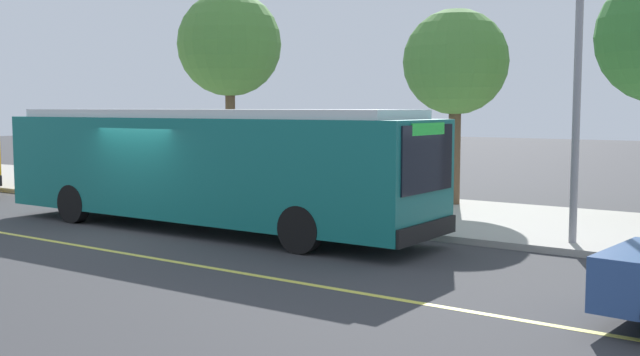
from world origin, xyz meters
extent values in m
plane|color=#38383A|center=(0.00, 0.00, 0.00)|extent=(120.00, 120.00, 0.00)
cube|color=#A8A399|center=(0.00, 6.00, 0.07)|extent=(44.00, 6.40, 0.15)
cube|color=#E0D64C|center=(0.00, -2.20, 0.00)|extent=(36.00, 0.14, 0.01)
cube|color=#146B66|center=(1.08, 1.00, 1.55)|extent=(12.03, 2.72, 2.40)
cube|color=silver|center=(1.08, 1.00, 2.85)|extent=(11.07, 2.45, 0.20)
cube|color=black|center=(7.09, 1.08, 1.98)|extent=(0.07, 2.17, 1.34)
cube|color=black|center=(1.06, 2.29, 1.84)|extent=(10.56, 0.19, 1.06)
cube|color=silver|center=(1.06, 2.29, 0.57)|extent=(11.40, 0.19, 0.28)
cube|color=#26D83F|center=(7.10, 1.08, 2.57)|extent=(0.05, 1.40, 0.24)
cube|color=black|center=(7.11, 1.08, 0.53)|extent=(0.11, 2.50, 0.36)
cylinder|color=black|center=(4.78, 2.21, 0.50)|extent=(1.00, 0.29, 1.00)
cylinder|color=black|center=(4.81, -0.10, 0.50)|extent=(1.00, 0.29, 1.00)
cylinder|color=black|center=(-2.53, 2.11, 0.50)|extent=(1.00, 0.29, 1.00)
cylinder|color=black|center=(-2.50, -0.20, 0.50)|extent=(1.00, 0.29, 1.00)
cylinder|color=#333338|center=(1.67, 6.54, 1.35)|extent=(0.10, 0.10, 2.40)
cylinder|color=#333338|center=(1.67, 5.24, 1.35)|extent=(0.10, 0.10, 2.40)
cylinder|color=#333338|center=(-0.93, 6.54, 1.35)|extent=(0.10, 0.10, 2.40)
cylinder|color=#333338|center=(-0.93, 5.24, 1.35)|extent=(0.10, 0.10, 2.40)
cube|color=#333338|center=(0.37, 5.89, 2.59)|extent=(2.90, 1.60, 0.08)
cube|color=#4C606B|center=(0.37, 6.54, 1.35)|extent=(2.47, 0.04, 2.16)
cube|color=navy|center=(-0.93, 5.89, 1.30)|extent=(0.06, 1.11, 1.82)
cube|color=brown|center=(0.40, 6.12, 0.60)|extent=(1.60, 0.44, 0.06)
cube|color=brown|center=(0.40, 6.36, 0.88)|extent=(1.60, 0.05, 0.44)
cube|color=#333338|center=(-0.32, 6.12, 0.38)|extent=(0.08, 0.40, 0.45)
cube|color=#333338|center=(1.12, 6.12, 0.38)|extent=(0.08, 0.40, 0.45)
cylinder|color=#333338|center=(2.69, 3.74, 1.55)|extent=(0.07, 0.07, 2.80)
cube|color=white|center=(2.69, 3.72, 2.65)|extent=(0.44, 0.03, 0.56)
cube|color=red|center=(2.69, 3.71, 2.65)|extent=(0.40, 0.01, 0.16)
cylinder|color=#282D47|center=(0.12, 4.77, 0.57)|extent=(0.14, 0.14, 0.85)
cylinder|color=#282D47|center=(0.12, 4.59, 0.57)|extent=(0.14, 0.14, 0.85)
cube|color=#338C4C|center=(0.12, 4.68, 1.31)|extent=(0.24, 0.40, 0.62)
sphere|color=tan|center=(0.12, 4.68, 1.73)|extent=(0.22, 0.22, 0.22)
cylinder|color=brown|center=(4.36, 8.04, 1.66)|extent=(0.36, 0.36, 3.02)
sphere|color=#4C8438|center=(4.36, 8.04, 4.32)|extent=(3.08, 3.08, 3.08)
cylinder|color=brown|center=(-4.86, 8.45, 2.02)|extent=(0.36, 0.36, 3.74)
sphere|color=#4C8438|center=(-4.86, 8.45, 5.31)|extent=(3.80, 3.80, 3.80)
cylinder|color=gray|center=(9.22, 3.61, 3.35)|extent=(0.16, 0.16, 6.40)
camera|label=1|loc=(14.02, -12.31, 2.99)|focal=42.33mm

